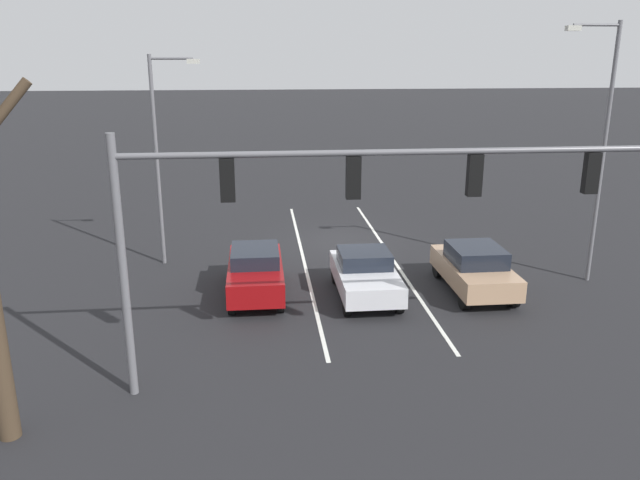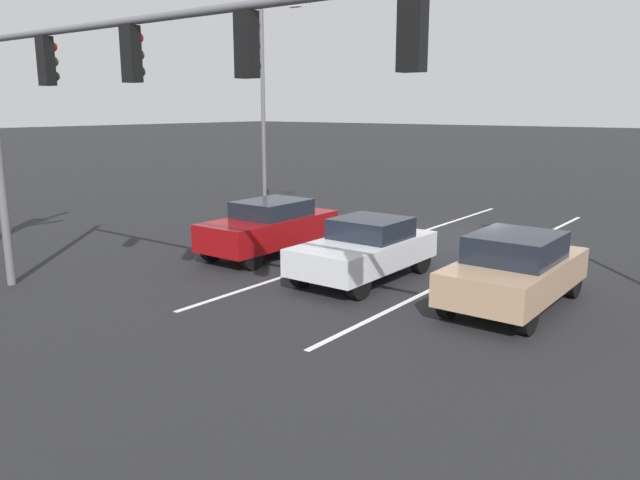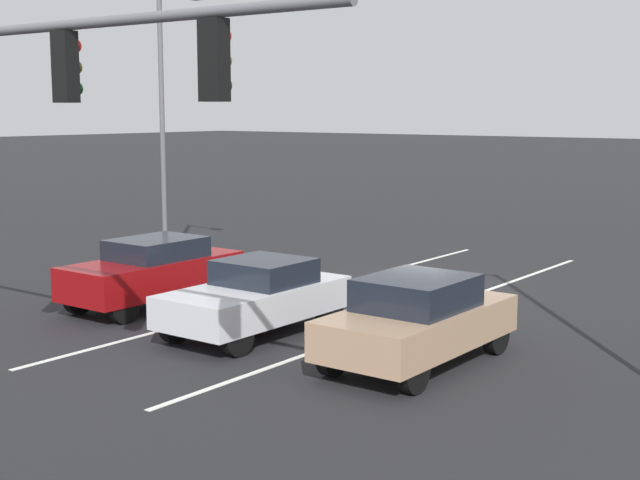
{
  "view_description": "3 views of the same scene",
  "coord_description": "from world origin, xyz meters",
  "px_view_note": "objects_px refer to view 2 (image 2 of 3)",
  "views": [
    {
      "loc": [
        3.42,
        25.14,
        7.63
      ],
      "look_at": [
        1.48,
        6.16,
        1.94
      ],
      "focal_mm": 35.0,
      "sensor_mm": 36.0,
      "label": 1
    },
    {
      "loc": [
        -8.06,
        18.68,
        4.14
      ],
      "look_at": [
        -0.11,
        8.23,
        1.33
      ],
      "focal_mm": 35.0,
      "sensor_mm": 36.0,
      "label": 2
    },
    {
      "loc": [
        -11.5,
        19.39,
        4.46
      ],
      "look_at": [
        -1.04,
        5.55,
        1.92
      ],
      "focal_mm": 50.0,
      "sensor_mm": 36.0,
      "label": 3
    }
  ],
  "objects_px": {
    "car_maroon_rightlane_front": "(270,227)",
    "car_silver_midlane_front": "(365,249)",
    "car_tan_leftlane_front": "(515,269)",
    "traffic_signal_gantry": "(115,80)",
    "street_lamp_right_shoulder": "(267,99)"
  },
  "relations": [
    {
      "from": "car_silver_midlane_front",
      "to": "car_tan_leftlane_front",
      "type": "bearing_deg",
      "value": -178.97
    },
    {
      "from": "traffic_signal_gantry",
      "to": "car_silver_midlane_front",
      "type": "bearing_deg",
      "value": -108.53
    },
    {
      "from": "traffic_signal_gantry",
      "to": "car_tan_leftlane_front",
      "type": "bearing_deg",
      "value": -134.88
    },
    {
      "from": "car_tan_leftlane_front",
      "to": "car_maroon_rightlane_front",
      "type": "bearing_deg",
      "value": -3.47
    },
    {
      "from": "car_maroon_rightlane_front",
      "to": "car_silver_midlane_front",
      "type": "bearing_deg",
      "value": 171.9
    },
    {
      "from": "car_tan_leftlane_front",
      "to": "traffic_signal_gantry",
      "type": "xyz_separation_m",
      "value": [
        5.53,
        5.55,
        3.8
      ]
    },
    {
      "from": "car_tan_leftlane_front",
      "to": "car_silver_midlane_front",
      "type": "distance_m",
      "value": 3.69
    },
    {
      "from": "car_tan_leftlane_front",
      "to": "traffic_signal_gantry",
      "type": "bearing_deg",
      "value": 45.12
    },
    {
      "from": "car_silver_midlane_front",
      "to": "street_lamp_right_shoulder",
      "type": "xyz_separation_m",
      "value": [
        6.83,
        -4.11,
        3.64
      ]
    },
    {
      "from": "car_tan_leftlane_front",
      "to": "car_silver_midlane_front",
      "type": "bearing_deg",
      "value": 1.03
    },
    {
      "from": "car_tan_leftlane_front",
      "to": "car_maroon_rightlane_front",
      "type": "distance_m",
      "value": 7.26
    },
    {
      "from": "car_silver_midlane_front",
      "to": "traffic_signal_gantry",
      "type": "distance_m",
      "value": 6.95
    },
    {
      "from": "car_maroon_rightlane_front",
      "to": "car_silver_midlane_front",
      "type": "distance_m",
      "value": 3.59
    },
    {
      "from": "car_maroon_rightlane_front",
      "to": "car_silver_midlane_front",
      "type": "xyz_separation_m",
      "value": [
        -3.56,
        0.51,
        -0.05
      ]
    },
    {
      "from": "car_silver_midlane_front",
      "to": "street_lamp_right_shoulder",
      "type": "bearing_deg",
      "value": -31.07
    }
  ]
}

